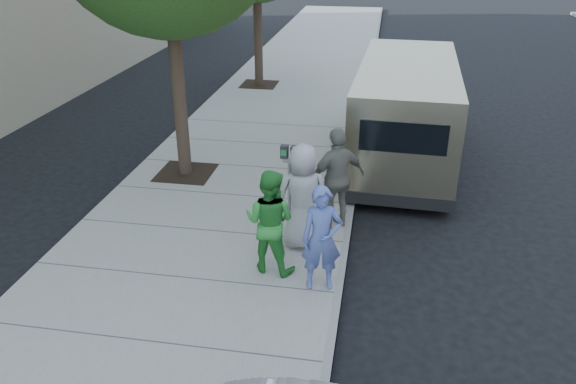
# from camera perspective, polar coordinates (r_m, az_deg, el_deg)

# --- Properties ---
(ground) EXTENTS (120.00, 120.00, 0.00)m
(ground) POSITION_cam_1_polar(r_m,az_deg,el_deg) (10.09, -2.34, -5.13)
(ground) COLOR black
(ground) RESTS_ON ground
(sidewalk) EXTENTS (5.00, 60.00, 0.15)m
(sidewalk) POSITION_cam_1_polar(r_m,az_deg,el_deg) (10.29, -7.82, -4.24)
(sidewalk) COLOR gray
(sidewalk) RESTS_ON ground
(curb_face) EXTENTS (0.12, 60.00, 0.16)m
(curb_face) POSITION_cam_1_polar(r_m,az_deg,el_deg) (9.89, 5.88, -5.46)
(curb_face) COLOR gray
(curb_face) RESTS_ON ground
(parking_meter) EXTENTS (0.32, 0.13, 1.53)m
(parking_meter) POSITION_cam_1_polar(r_m,az_deg,el_deg) (9.91, 0.15, 2.44)
(parking_meter) COLOR gray
(parking_meter) RESTS_ON sidewalk
(van) EXTENTS (2.36, 6.38, 2.33)m
(van) POSITION_cam_1_polar(r_m,az_deg,el_deg) (13.39, 11.84, 8.10)
(van) COLOR tan
(van) RESTS_ON ground
(person_officer) EXTENTS (0.67, 0.50, 1.66)m
(person_officer) POSITION_cam_1_polar(r_m,az_deg,el_deg) (8.28, 3.43, -4.76)
(person_officer) COLOR #586DBB
(person_officer) RESTS_ON sidewalk
(person_green_shirt) EXTENTS (0.94, 0.80, 1.71)m
(person_green_shirt) POSITION_cam_1_polar(r_m,az_deg,el_deg) (8.68, -1.87, -3.00)
(person_green_shirt) COLOR green
(person_green_shirt) RESTS_ON sidewalk
(person_gray_shirt) EXTENTS (1.03, 0.83, 1.83)m
(person_gray_shirt) POSITION_cam_1_polar(r_m,az_deg,el_deg) (9.31, 1.52, -0.49)
(person_gray_shirt) COLOR #ADACAF
(person_gray_shirt) RESTS_ON sidewalk
(person_striped_polo) EXTENTS (1.16, 1.01, 1.87)m
(person_striped_polo) POSITION_cam_1_polar(r_m,az_deg,el_deg) (9.94, 5.02, 1.35)
(person_striped_polo) COLOR gray
(person_striped_polo) RESTS_ON sidewalk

